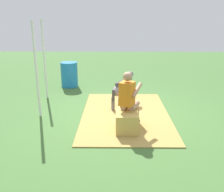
# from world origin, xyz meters

# --- Properties ---
(ground_plane) EXTENTS (24.00, 24.00, 0.00)m
(ground_plane) POSITION_xyz_m (0.00, 0.00, 0.00)
(ground_plane) COLOR #426B33
(hay_patch) EXTENTS (3.47, 2.22, 0.02)m
(hay_patch) POSITION_xyz_m (-0.10, -0.06, 0.01)
(hay_patch) COLOR #AD8C47
(hay_patch) RESTS_ON ground
(hay_bale) EXTENTS (0.70, 0.49, 0.45)m
(hay_bale) POSITION_xyz_m (-1.02, -0.05, 0.22)
(hay_bale) COLOR tan
(hay_bale) RESTS_ON ground
(person_seated) EXTENTS (0.72, 0.58, 1.33)m
(person_seated) POSITION_xyz_m (-0.87, -0.10, 0.73)
(person_seated) COLOR tan
(person_seated) RESTS_ON ground
(pony_standing) EXTENTS (1.26, 0.75, 0.91)m
(pony_standing) POSITION_xyz_m (0.48, 0.02, 0.55)
(pony_standing) COLOR slate
(pony_standing) RESTS_ON ground
(water_barrel) EXTENTS (0.60, 0.60, 0.89)m
(water_barrel) POSITION_xyz_m (2.63, 1.86, 0.44)
(water_barrel) COLOR #1E72B2
(water_barrel) RESTS_ON ground
(tent_pole_left) EXTENTS (0.06, 0.06, 2.38)m
(tent_pole_left) POSITION_xyz_m (-0.22, 2.13, 1.19)
(tent_pole_left) COLOR silver
(tent_pole_left) RESTS_ON ground
(tent_pole_right) EXTENTS (0.06, 0.06, 2.38)m
(tent_pole_right) POSITION_xyz_m (1.31, 2.34, 1.19)
(tent_pole_right) COLOR silver
(tent_pole_right) RESTS_ON ground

